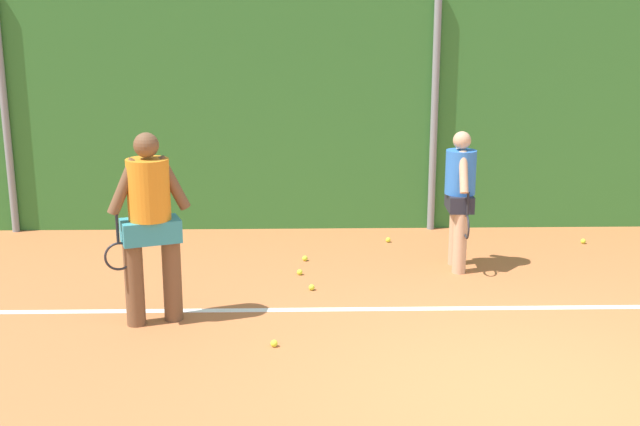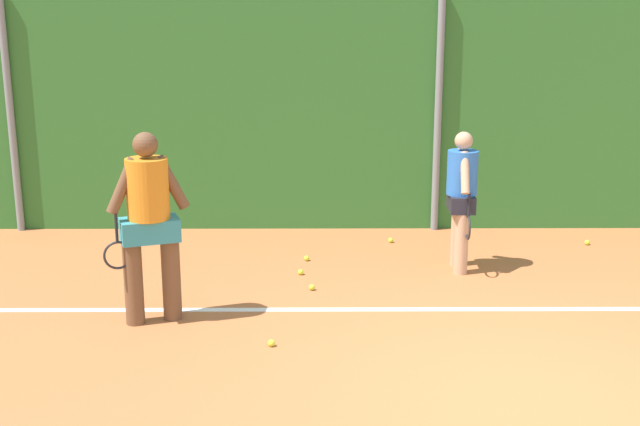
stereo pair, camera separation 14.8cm
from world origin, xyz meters
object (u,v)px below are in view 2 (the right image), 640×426
object	(u,v)px
tennis_ball_11	(271,343)
tennis_ball_3	(307,258)
player_foreground_near	(149,218)
tennis_ball_4	(312,287)
tennis_ball_2	(391,240)
player_midcourt	(461,194)
tennis_ball_12	(587,243)
tennis_ball_10	(301,272)

from	to	relation	value
tennis_ball_11	tennis_ball_3	bearing A→B (deg)	83.45
player_foreground_near	tennis_ball_4	distance (m)	2.08
tennis_ball_2	tennis_ball_11	size ratio (longest dim) A/B	1.00
tennis_ball_2	tennis_ball_3	distance (m)	1.37
tennis_ball_3	tennis_ball_4	bearing A→B (deg)	-86.31
player_midcourt	tennis_ball_11	world-z (taller)	player_midcourt
player_foreground_near	tennis_ball_3	bearing A→B (deg)	-147.13
player_midcourt	tennis_ball_12	xyz separation A→B (m)	(1.88, 1.00, -0.89)
tennis_ball_2	tennis_ball_4	world-z (taller)	same
tennis_ball_10	tennis_ball_2	bearing A→B (deg)	48.40
tennis_ball_3	tennis_ball_4	size ratio (longest dim) A/B	1.00
player_midcourt	tennis_ball_2	bearing A→B (deg)	-145.87
tennis_ball_10	tennis_ball_11	xyz separation A→B (m)	(-0.23, -2.06, 0.00)
tennis_ball_10	tennis_ball_4	bearing A→B (deg)	-75.95
tennis_ball_2	player_midcourt	bearing A→B (deg)	-57.80
tennis_ball_3	player_midcourt	bearing A→B (deg)	-10.37
player_foreground_near	tennis_ball_4	xyz separation A→B (m)	(1.57, 0.89, -1.03)
tennis_ball_12	tennis_ball_11	bearing A→B (deg)	-140.73
tennis_ball_4	tennis_ball_10	size ratio (longest dim) A/B	1.00
player_midcourt	tennis_ball_3	world-z (taller)	player_midcourt
player_midcourt	player_foreground_near	bearing A→B (deg)	-62.01
player_midcourt	tennis_ball_3	xyz separation A→B (m)	(-1.82, 0.33, -0.89)
player_foreground_near	tennis_ball_4	size ratio (longest dim) A/B	28.86
player_foreground_near	tennis_ball_4	world-z (taller)	player_foreground_near
tennis_ball_4	tennis_ball_11	world-z (taller)	same
tennis_ball_4	tennis_ball_2	bearing A→B (deg)	60.66
player_foreground_near	tennis_ball_11	world-z (taller)	player_foreground_near
tennis_ball_3	tennis_ball_10	xyz separation A→B (m)	(-0.06, -0.54, 0.00)
tennis_ball_4	tennis_ball_10	world-z (taller)	same
player_midcourt	tennis_ball_10	xyz separation A→B (m)	(-1.89, -0.20, -0.89)
player_midcourt	tennis_ball_10	world-z (taller)	player_midcourt
tennis_ball_10	tennis_ball_12	xyz separation A→B (m)	(3.76, 1.21, 0.00)
tennis_ball_2	tennis_ball_4	bearing A→B (deg)	-119.34
player_midcourt	tennis_ball_10	bearing A→B (deg)	-81.93
player_foreground_near	player_midcourt	distance (m)	3.71
tennis_ball_2	tennis_ball_10	xyz separation A→B (m)	(-1.18, -1.33, 0.00)
player_midcourt	tennis_ball_12	distance (m)	2.31
player_foreground_near	tennis_ball_11	xyz separation A→B (m)	(1.21, -0.64, -1.03)
tennis_ball_10	tennis_ball_11	size ratio (longest dim) A/B	1.00
player_foreground_near	tennis_ball_10	size ratio (longest dim) A/B	28.86
player_foreground_near	tennis_ball_10	xyz separation A→B (m)	(1.44, 1.42, -1.03)
tennis_ball_4	tennis_ball_12	world-z (taller)	same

